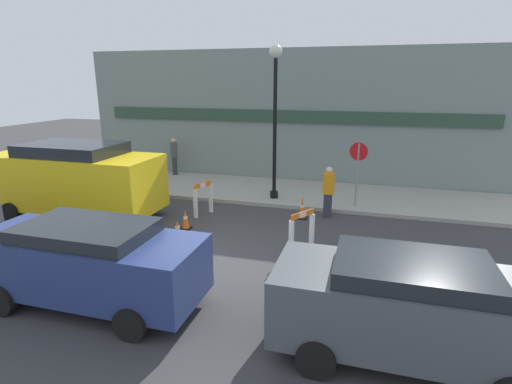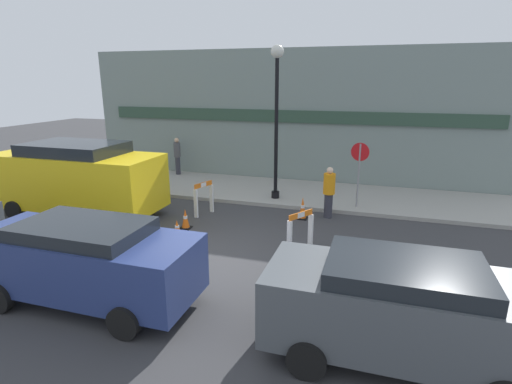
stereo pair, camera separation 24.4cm
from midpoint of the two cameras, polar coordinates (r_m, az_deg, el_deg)
ground_plane at (r=9.96m, az=-6.04°, el=-9.65°), size 60.00×60.00×0.00m
sidewalk_slab at (r=15.60m, az=3.14°, el=0.12°), size 18.00×3.68×0.13m
storefront_facade at (r=16.95m, az=4.90°, el=10.60°), size 18.00×0.22×5.50m
streetlamp_post at (r=13.93m, az=3.48°, el=12.58°), size 0.44×0.44×5.24m
stop_sign at (r=13.56m, az=15.03°, el=3.83°), size 0.59×0.15×2.17m
barricade_0 at (r=13.00m, az=-6.94°, el=-0.80°), size 0.39×0.78×1.09m
barricade_1 at (r=10.28m, az=7.04°, el=-5.41°), size 0.56×0.78×1.05m
traffic_cone_0 at (r=11.48m, az=-10.61°, el=-5.12°), size 0.30×0.30×0.47m
traffic_cone_1 at (r=11.96m, az=-9.47°, el=-3.84°), size 0.30×0.30×0.60m
traffic_cone_2 at (r=12.69m, az=7.23°, el=-2.33°), size 0.30×0.30×0.72m
person_worker at (r=12.81m, az=10.92°, el=0.15°), size 0.52×0.52×1.64m
person_pedestrian at (r=18.26m, az=-10.79°, el=5.26°), size 0.35×0.35×1.65m
parked_car_1 at (r=8.44m, az=-22.38°, el=-8.68°), size 4.43×1.84×1.65m
parked_car_2 at (r=6.72m, az=21.11°, el=-14.94°), size 4.15×1.85×1.67m
work_van at (r=13.94m, az=-23.65°, el=2.11°), size 5.39×2.28×2.36m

